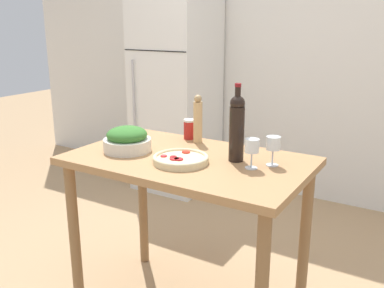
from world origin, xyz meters
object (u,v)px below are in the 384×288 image
at_px(refrigerator, 176,93).
at_px(homemade_pizza, 181,159).
at_px(salt_canister, 189,129).
at_px(wine_bottle, 237,126).
at_px(pepper_mill, 198,120).
at_px(wine_glass_far, 273,145).
at_px(salad_bowl, 127,140).
at_px(wine_glass_near, 252,147).

xyz_separation_m(refrigerator, homemade_pizza, (1.11, -1.66, 0.01)).
xyz_separation_m(refrigerator, salt_canister, (0.92, -1.27, 0.04)).
height_order(wine_bottle, homemade_pizza, wine_bottle).
bearing_deg(pepper_mill, homemade_pizza, -72.27).
height_order(wine_glass_far, salad_bowl, wine_glass_far).
bearing_deg(wine_glass_near, pepper_mill, 149.65).
relative_size(wine_glass_near, wine_glass_far, 1.00).
relative_size(wine_bottle, pepper_mill, 1.40).
xyz_separation_m(pepper_mill, salad_bowl, (-0.23, -0.33, -0.07)).
bearing_deg(salad_bowl, wine_glass_near, 6.77).
height_order(refrigerator, wine_bottle, refrigerator).
distance_m(wine_glass_far, salad_bowl, 0.74).
height_order(pepper_mill, salt_canister, pepper_mill).
bearing_deg(salt_canister, refrigerator, 126.00).
xyz_separation_m(wine_bottle, wine_glass_near, (0.11, -0.07, -0.07)).
relative_size(refrigerator, pepper_mill, 6.79).
height_order(salad_bowl, homemade_pizza, salad_bowl).
distance_m(pepper_mill, homemade_pizza, 0.38).
bearing_deg(homemade_pizza, wine_glass_near, 17.36).
bearing_deg(refrigerator, salad_bowl, -64.73).
height_order(wine_glass_near, salt_canister, wine_glass_near).
distance_m(wine_bottle, salad_bowl, 0.58).
distance_m(refrigerator, wine_bottle, 2.00).
height_order(wine_bottle, wine_glass_near, wine_bottle).
bearing_deg(salt_canister, pepper_mill, -26.97).
bearing_deg(salt_canister, wine_glass_far, -19.48).
relative_size(wine_bottle, wine_glass_far, 2.68).
height_order(wine_glass_near, homemade_pizza, wine_glass_near).
bearing_deg(homemade_pizza, refrigerator, 123.83).
height_order(wine_glass_far, salt_canister, wine_glass_far).
distance_m(refrigerator, wine_glass_near, 2.12).
bearing_deg(wine_glass_near, refrigerator, 132.49).
distance_m(refrigerator, salt_canister, 1.57).
relative_size(pepper_mill, homemade_pizza, 1.00).
relative_size(refrigerator, wine_bottle, 4.84).
height_order(wine_bottle, wine_glass_far, wine_bottle).
relative_size(refrigerator, salad_bowl, 7.33).
height_order(wine_bottle, pepper_mill, wine_bottle).
bearing_deg(homemade_pizza, salt_canister, 115.97).
xyz_separation_m(wine_glass_near, salad_bowl, (-0.66, -0.08, -0.04)).
relative_size(refrigerator, wine_glass_far, 12.97).
bearing_deg(salad_bowl, wine_bottle, 14.70).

